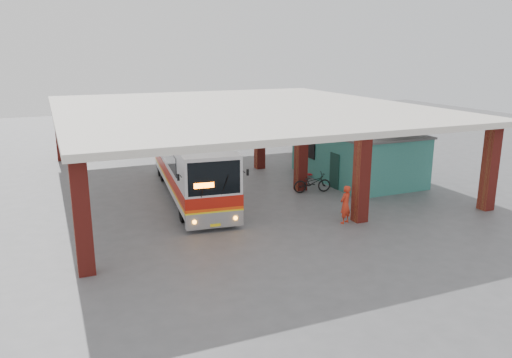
{
  "coord_description": "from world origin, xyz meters",
  "views": [
    {
      "loc": [
        -10.36,
        -21.86,
        7.92
      ],
      "look_at": [
        -1.09,
        0.0,
        1.77
      ],
      "focal_mm": 35.0,
      "sensor_mm": 36.0,
      "label": 1
    }
  ],
  "objects": [
    {
      "name": "ground",
      "position": [
        0.0,
        0.0,
        0.0
      ],
      "size": [
        90.0,
        90.0,
        0.0
      ],
      "primitive_type": "plane",
      "color": "#515154",
      "rests_on": "ground"
    },
    {
      "name": "canopy_roof",
      "position": [
        0.5,
        6.5,
        4.5
      ],
      "size": [
        21.0,
        23.0,
        0.3
      ],
      "primitive_type": "cube",
      "color": "silver",
      "rests_on": "brick_columns"
    },
    {
      "name": "shop_building",
      "position": [
        7.49,
        4.0,
        1.56
      ],
      "size": [
        5.2,
        8.2,
        3.11
      ],
      "color": "#2F7670",
      "rests_on": "ground"
    },
    {
      "name": "pedestrian",
      "position": [
        2.2,
        -2.97,
        0.91
      ],
      "size": [
        0.78,
        0.66,
        1.83
      ],
      "primitive_type": "imported",
      "rotation": [
        0.0,
        0.0,
        3.54
      ],
      "color": "red",
      "rests_on": "ground"
    },
    {
      "name": "motorcycle",
      "position": [
        3.36,
        2.24,
        0.57
      ],
      "size": [
        2.29,
        1.16,
        1.15
      ],
      "primitive_type": "imported",
      "rotation": [
        0.0,
        0.0,
        1.38
      ],
      "color": "black",
      "rests_on": "ground"
    },
    {
      "name": "coach_bus",
      "position": [
        -3.19,
        4.35,
        1.81
      ],
      "size": [
        3.9,
        12.72,
        3.65
      ],
      "rotation": [
        0.0,
        0.0,
        -0.1
      ],
      "color": "silver",
      "rests_on": "ground"
    },
    {
      "name": "red_chair",
      "position": [
        4.99,
        5.31,
        0.34
      ],
      "size": [
        0.41,
        0.41,
        0.75
      ],
      "rotation": [
        0.0,
        0.0,
        0.06
      ],
      "color": "red",
      "rests_on": "ground"
    },
    {
      "name": "brick_columns",
      "position": [
        1.43,
        5.0,
        2.17
      ],
      "size": [
        20.1,
        21.6,
        4.35
      ],
      "color": "maroon",
      "rests_on": "ground"
    }
  ]
}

